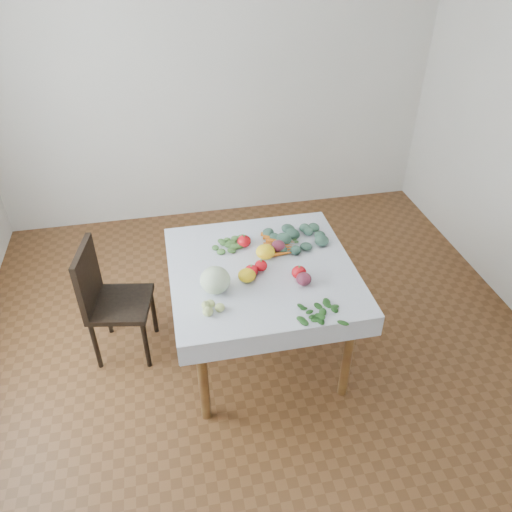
{
  "coord_description": "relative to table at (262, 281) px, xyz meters",
  "views": [
    {
      "loc": [
        -0.53,
        -2.37,
        2.62
      ],
      "look_at": [
        -0.03,
        0.04,
        0.82
      ],
      "focal_mm": 35.0,
      "sensor_mm": 36.0,
      "label": 1
    }
  ],
  "objects": [
    {
      "name": "dill_bunch",
      "position": [
        -0.14,
        0.28,
        0.11
      ],
      "size": [
        0.24,
        0.19,
        0.02
      ],
      "color": "#467636",
      "rests_on": "tablecloth"
    },
    {
      "name": "heirloom_back",
      "position": [
        0.05,
        0.1,
        0.15
      ],
      "size": [
        0.14,
        0.14,
        0.09
      ],
      "primitive_type": "ellipsoid",
      "rotation": [
        0.0,
        0.0,
        -0.13
      ],
      "color": "yellow",
      "rests_on": "tablecloth"
    },
    {
      "name": "chair",
      "position": [
        -0.98,
        0.25,
        -0.16
      ],
      "size": [
        0.45,
        0.45,
        0.86
      ],
      "color": "black",
      "rests_on": "ground"
    },
    {
      "name": "onion_b",
      "position": [
        0.21,
        -0.2,
        0.14
      ],
      "size": [
        0.11,
        0.11,
        0.08
      ],
      "primitive_type": "ellipsoid",
      "rotation": [
        0.0,
        0.0,
        -0.32
      ],
      "color": "#5C1A31",
      "rests_on": "tablecloth"
    },
    {
      "name": "tomato_a",
      "position": [
        -0.06,
        0.25,
        0.14
      ],
      "size": [
        0.1,
        0.1,
        0.08
      ],
      "primitive_type": "ellipsoid",
      "rotation": [
        0.0,
        0.0,
        -0.12
      ],
      "color": "red",
      "rests_on": "tablecloth"
    },
    {
      "name": "tablecloth",
      "position": [
        0.0,
        0.0,
        0.1
      ],
      "size": [
        1.12,
        1.12,
        0.01
      ],
      "primitive_type": "cube",
      "color": "white",
      "rests_on": "table"
    },
    {
      "name": "ground",
      "position": [
        0.0,
        0.0,
        -0.65
      ],
      "size": [
        4.0,
        4.0,
        0.0
      ],
      "primitive_type": "plane",
      "color": "brown"
    },
    {
      "name": "carrot_bunch",
      "position": [
        0.17,
        0.2,
        0.12
      ],
      "size": [
        0.21,
        0.28,
        0.03
      ],
      "color": "orange",
      "rests_on": "tablecloth"
    },
    {
      "name": "table",
      "position": [
        0.0,
        0.0,
        0.0
      ],
      "size": [
        1.0,
        1.0,
        0.75
      ],
      "color": "brown",
      "rests_on": "ground"
    },
    {
      "name": "tomato_d",
      "position": [
        -0.01,
        -0.02,
        0.14
      ],
      "size": [
        0.08,
        0.08,
        0.07
      ],
      "primitive_type": "ellipsoid",
      "rotation": [
        0.0,
        0.0,
        -0.0
      ],
      "color": "red",
      "rests_on": "tablecloth"
    },
    {
      "name": "tomatillo_cluster",
      "position": [
        -0.34,
        -0.31,
        0.12
      ],
      "size": [
        0.1,
        0.12,
        0.04
      ],
      "color": "#C5D97D",
      "rests_on": "tablecloth"
    },
    {
      "name": "heirloom_front",
      "position": [
        -0.11,
        -0.1,
        0.14
      ],
      "size": [
        0.12,
        0.12,
        0.07
      ],
      "primitive_type": "ellipsoid",
      "rotation": [
        0.0,
        0.0,
        0.09
      ],
      "color": "yellow",
      "rests_on": "tablecloth"
    },
    {
      "name": "back_wall",
      "position": [
        0.0,
        2.0,
        0.7
      ],
      "size": [
        4.0,
        0.04,
        2.7
      ],
      "primitive_type": "cube",
      "color": "beige",
      "rests_on": "ground"
    },
    {
      "name": "basil_bunch",
      "position": [
        0.22,
        -0.48,
        0.11
      ],
      "size": [
        0.24,
        0.2,
        0.01
      ],
      "color": "#214D18",
      "rests_on": "tablecloth"
    },
    {
      "name": "tomato_c",
      "position": [
        0.2,
        -0.14,
        0.14
      ],
      "size": [
        0.1,
        0.1,
        0.08
      ],
      "primitive_type": "ellipsoid",
      "rotation": [
        0.0,
        0.0,
        0.19
      ],
      "color": "red",
      "rests_on": "tablecloth"
    },
    {
      "name": "tomato_b",
      "position": [
        -0.08,
        -0.06,
        0.14
      ],
      "size": [
        0.11,
        0.11,
        0.07
      ],
      "primitive_type": "ellipsoid",
      "rotation": [
        0.0,
        0.0,
        -0.38
      ],
      "color": "red",
      "rests_on": "tablecloth"
    },
    {
      "name": "cabbage",
      "position": [
        -0.31,
        -0.16,
        0.18
      ],
      "size": [
        0.22,
        0.22,
        0.16
      ],
      "primitive_type": "ellipsoid",
      "rotation": [
        0.0,
        0.0,
        -0.35
      ],
      "color": "beige",
      "rests_on": "tablecloth"
    },
    {
      "name": "kale_bunch",
      "position": [
        0.3,
        0.22,
        0.13
      ],
      "size": [
        0.39,
        0.31,
        0.05
      ],
      "color": "#3B604E",
      "rests_on": "tablecloth"
    },
    {
      "name": "onion_a",
      "position": [
        0.14,
        0.15,
        0.14
      ],
      "size": [
        0.1,
        0.1,
        0.08
      ],
      "primitive_type": "ellipsoid",
      "rotation": [
        0.0,
        0.0,
        0.14
      ],
      "color": "#5C1A31",
      "rests_on": "tablecloth"
    }
  ]
}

